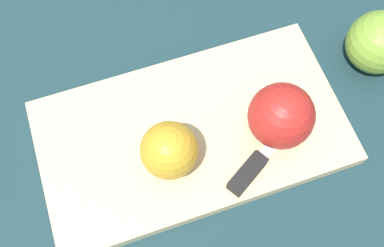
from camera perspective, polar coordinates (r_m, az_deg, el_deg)
ground_plane at (r=0.61m, az=-0.00°, el=-1.58°), size 4.00×4.00×0.00m
cutting_board at (r=0.60m, az=-0.00°, el=-1.19°), size 0.43×0.28×0.02m
apple_half_left at (r=0.54m, az=-2.92°, el=-3.43°), size 0.07×0.07×0.07m
apple_half_right at (r=0.56m, az=11.28°, el=0.96°), size 0.08×0.08×0.08m
knife at (r=0.57m, az=7.67°, el=-5.60°), size 0.15×0.07×0.02m
apple_whole at (r=0.68m, az=22.58°, el=9.49°), size 0.09×0.09×0.10m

